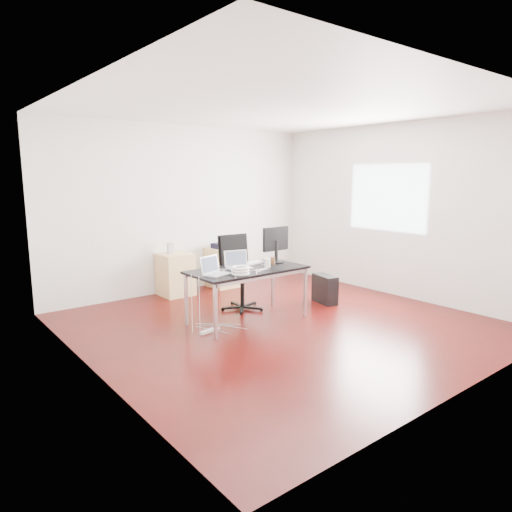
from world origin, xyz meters
TOP-DOWN VIEW (x-y plane):
  - room_shell at (0.04, 0.00)m, footprint 5.00×5.00m
  - desk at (-0.28, 0.39)m, footprint 1.60×0.80m
  - office_chair at (-0.00, 0.95)m, footprint 0.51×0.53m
  - filing_cabinet_left at (-0.37, 2.23)m, footprint 0.50×0.50m
  - filing_cabinet_right at (0.59, 2.23)m, footprint 0.50×0.50m
  - pc_tower at (1.22, 0.36)m, footprint 0.29×0.48m
  - wastebasket at (-0.07, 2.25)m, footprint 0.29×0.29m
  - power_strip at (-0.93, 0.32)m, footprint 0.31×0.11m
  - laptop_left at (-0.83, 0.34)m, footprint 0.39×0.34m
  - laptop_right at (-0.35, 0.49)m, footprint 0.38×0.33m
  - monitor at (0.33, 0.51)m, footprint 0.45×0.26m
  - keyboard at (-0.05, 0.62)m, footprint 0.46×0.22m
  - cup_white at (-0.00, 0.30)m, footprint 0.10×0.10m
  - cup_brown at (0.18, 0.40)m, footprint 0.09×0.09m
  - cable_coil at (-0.58, 0.14)m, footprint 0.24×0.24m
  - power_adapter at (-0.47, 0.17)m, footprint 0.08×0.08m
  - speaker at (-0.43, 2.27)m, footprint 0.10×0.09m
  - navy_garment at (0.55, 2.24)m, footprint 0.33×0.27m

SIDE VIEW (x-z plane):
  - power_strip at x=-0.93m, z-range 0.00..0.04m
  - wastebasket at x=-0.07m, z-range 0.00..0.28m
  - pc_tower at x=1.22m, z-range 0.00..0.44m
  - filing_cabinet_left at x=-0.37m, z-range 0.00..0.70m
  - filing_cabinet_right at x=0.59m, z-range 0.00..0.70m
  - office_chair at x=0.00m, z-range 0.06..1.15m
  - desk at x=-0.28m, z-range 0.31..1.04m
  - keyboard at x=-0.05m, z-range 0.73..0.75m
  - power_adapter at x=-0.47m, z-range 0.73..0.76m
  - navy_garment at x=0.55m, z-range 0.70..0.79m
  - cup_brown at x=0.18m, z-range 0.73..0.83m
  - cable_coil at x=-0.58m, z-range 0.73..0.84m
  - laptop_left at x=-0.83m, z-range 0.67..0.90m
  - laptop_right at x=-0.35m, z-range 0.67..0.90m
  - speaker at x=-0.43m, z-range 0.70..0.88m
  - cup_white at x=0.00m, z-range 0.73..0.85m
  - monitor at x=0.33m, z-range 0.76..1.27m
  - room_shell at x=0.04m, z-range -1.10..3.90m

